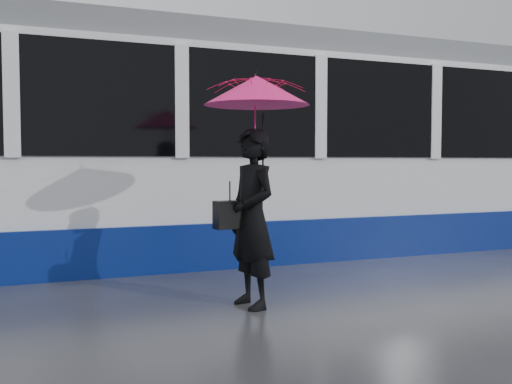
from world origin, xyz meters
name	(u,v)px	position (x,y,z in m)	size (l,w,h in m)	color
ground	(247,290)	(0.00, 0.00, 0.00)	(90.00, 90.00, 0.00)	#28282D
rails	(189,255)	(0.00, 2.50, 0.01)	(34.00, 1.51, 0.02)	#3F3D38
tram	(54,147)	(-1.91, 2.50, 1.64)	(26.00, 2.56, 3.35)	white
woman	(252,218)	(-0.22, -0.71, 0.88)	(0.64, 0.42, 1.75)	black
umbrella	(257,111)	(-0.17, -0.71, 1.92)	(1.20, 1.20, 1.18)	#F41465
handbag	(230,215)	(-0.44, -0.69, 0.92)	(0.33, 0.19, 0.45)	black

